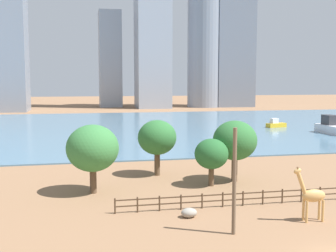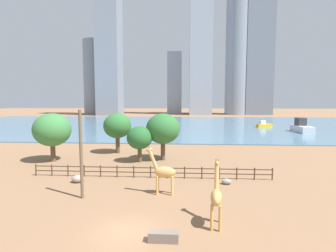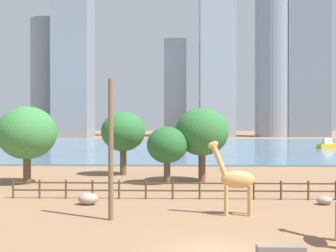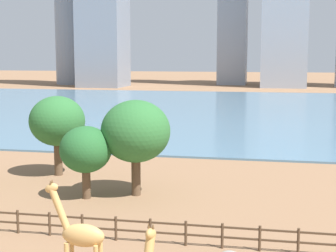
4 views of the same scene
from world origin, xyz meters
name	(u,v)px [view 1 (image 1 of 4)]	position (x,y,z in m)	size (l,w,h in m)	color
ground_plane	(146,125)	(0.00, 80.00, 0.00)	(400.00, 400.00, 0.00)	#8C6647
harbor_water	(148,126)	(0.00, 77.00, 0.10)	(180.00, 86.00, 0.20)	slate
giraffe_companion	(312,195)	(1.78, 7.08, 2.05)	(2.74, 0.84, 4.39)	tan
utility_pole	(234,182)	(-5.11, 5.67, 3.82)	(0.28, 0.28, 7.64)	brown
boulder_near_fence	(189,213)	(-7.28, 9.90, 0.38)	(1.29, 1.01, 0.76)	gray
enclosure_fence	(263,196)	(-0.01, 12.00, 0.75)	(26.12, 0.14, 1.30)	#4C3826
tree_left_large	(157,138)	(-7.10, 25.27, 4.37)	(4.44, 4.44, 6.41)	brown
tree_center_broad	(93,148)	(-14.56, 18.90, 4.39)	(5.06, 5.06, 6.70)	brown
tree_right_tall	(235,141)	(0.60, 20.73, 4.45)	(4.76, 4.76, 6.63)	brown
tree_left_small	(211,154)	(-2.48, 19.27, 3.33)	(3.50, 3.50, 4.95)	brown
boat_ferry	(331,127)	(34.34, 54.95, 1.46)	(3.14, 8.48, 3.71)	silver
boat_sailboat	(276,124)	(28.38, 67.82, 0.91)	(5.03, 2.83, 2.09)	gold
skyline_block_central	(233,27)	(47.37, 148.45, 33.46)	(16.00, 12.70, 66.92)	slate
skyline_tower_glass	(110,60)	(-3.35, 157.42, 19.74)	(9.03, 11.98, 39.47)	#939EAD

